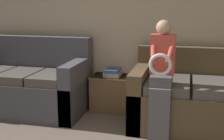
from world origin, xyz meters
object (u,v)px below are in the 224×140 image
couch_main (213,100)px  side_shelf (113,92)px  child_left_seated (161,74)px  couch_side (27,85)px  book_stack (113,72)px

couch_main → side_shelf: (-1.26, 0.29, -0.08)m
child_left_seated → couch_side: bearing=166.5°
couch_side → child_left_seated: bearing=-13.5°
book_stack → child_left_seated: bearing=-44.7°
couch_main → couch_side: size_ratio=1.13×
couch_side → side_shelf: bearing=12.5°
side_shelf → book_stack: bearing=-172.8°
couch_main → child_left_seated: size_ratio=1.47×
couch_main → book_stack: size_ratio=7.02×
couch_main → book_stack: bearing=167.0°
couch_main → couch_side: 2.40m
child_left_seated → book_stack: 0.99m
couch_main → book_stack: 1.31m
couch_main → child_left_seated: bearing=-145.1°
couch_side → book_stack: size_ratio=6.21×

